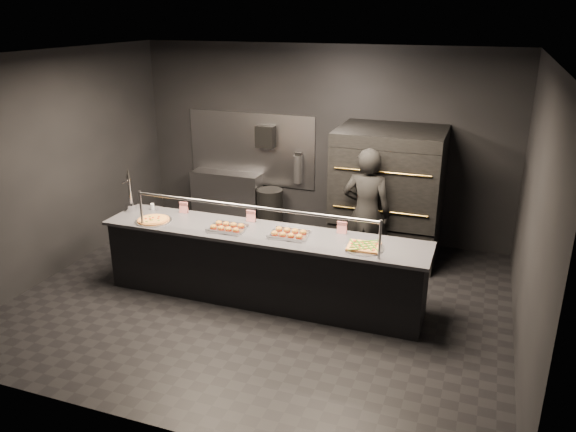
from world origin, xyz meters
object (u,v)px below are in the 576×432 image
(pizza_oven, at_px, (388,193))
(fire_extinguisher, at_px, (298,169))
(prep_shelf, at_px, (227,198))
(trash_bin, at_px, (270,210))
(slider_tray_a, at_px, (227,227))
(beer_tap, at_px, (130,198))
(round_pizza, at_px, (153,220))
(square_pizza, at_px, (364,247))
(towel_dispenser, at_px, (266,137))
(worker, at_px, (366,213))
(service_counter, at_px, (262,265))
(slider_tray_b, at_px, (289,234))

(pizza_oven, relative_size, fire_extinguisher, 3.78)
(prep_shelf, height_order, trash_bin, prep_shelf)
(slider_tray_a, xyz_separation_m, trash_bin, (-0.35, 2.30, -0.59))
(prep_shelf, bearing_deg, beer_tap, -99.04)
(round_pizza, bearing_deg, pizza_oven, 37.58)
(square_pizza, distance_m, trash_bin, 3.14)
(square_pizza, bearing_deg, round_pizza, -178.90)
(towel_dispenser, xyz_separation_m, round_pizza, (-0.55, -2.53, -0.61))
(fire_extinguisher, bearing_deg, worker, -41.94)
(fire_extinguisher, bearing_deg, beer_tap, -125.05)
(pizza_oven, relative_size, prep_shelf, 1.59)
(prep_shelf, bearing_deg, worker, -23.94)
(fire_extinguisher, distance_m, square_pizza, 2.98)
(slider_tray_a, relative_size, worker, 0.28)
(service_counter, height_order, trash_bin, service_counter)
(towel_dispenser, bearing_deg, prep_shelf, -174.29)
(towel_dispenser, height_order, beer_tap, towel_dispenser)
(prep_shelf, bearing_deg, slider_tray_b, -50.05)
(towel_dispenser, bearing_deg, worker, -32.60)
(service_counter, xyz_separation_m, beer_tap, (-1.95, 0.12, 0.63))
(towel_dispenser, bearing_deg, slider_tray_a, -79.18)
(slider_tray_a, bearing_deg, beer_tap, 172.64)
(round_pizza, bearing_deg, slider_tray_b, 3.76)
(square_pizza, bearing_deg, prep_shelf, 140.20)
(beer_tap, relative_size, square_pizza, 1.32)
(fire_extinguisher, height_order, trash_bin, fire_extinguisher)
(service_counter, distance_m, pizza_oven, 2.30)
(beer_tap, height_order, trash_bin, beer_tap)
(towel_dispenser, xyz_separation_m, worker, (1.95, -1.25, -0.65))
(round_pizza, xyz_separation_m, worker, (2.49, 1.28, -0.04))
(pizza_oven, relative_size, square_pizza, 4.17)
(slider_tray_a, bearing_deg, round_pizza, -176.68)
(pizza_oven, height_order, trash_bin, pizza_oven)
(round_pizza, bearing_deg, slider_tray_a, 3.32)
(round_pizza, height_order, square_pizza, square_pizza)
(service_counter, xyz_separation_m, towel_dispenser, (-0.90, 2.39, 1.09))
(prep_shelf, height_order, round_pizza, round_pizza)
(slider_tray_b, bearing_deg, pizza_oven, 66.29)
(towel_dispenser, xyz_separation_m, fire_extinguisher, (0.55, 0.01, -0.49))
(square_pizza, height_order, trash_bin, square_pizza)
(service_counter, height_order, fire_extinguisher, service_counter)
(trash_bin, bearing_deg, pizza_oven, -9.21)
(beer_tap, height_order, slider_tray_b, beer_tap)
(towel_dispenser, relative_size, round_pizza, 0.75)
(towel_dispenser, distance_m, worker, 2.40)
(service_counter, bearing_deg, slider_tray_b, -2.77)
(service_counter, relative_size, fire_extinguisher, 8.12)
(pizza_oven, height_order, square_pizza, pizza_oven)
(service_counter, height_order, round_pizza, service_counter)
(pizza_oven, relative_size, beer_tap, 3.17)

